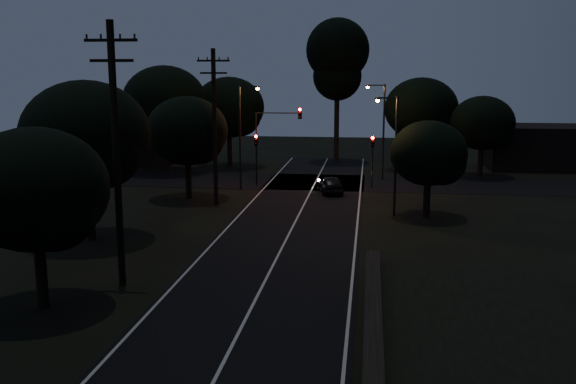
# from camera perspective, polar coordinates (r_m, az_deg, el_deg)

# --- Properties ---
(road_surface) EXTENTS (60.00, 70.00, 0.03)m
(road_surface) POSITION_cam_1_polar(r_m,az_deg,el_deg) (42.45, 1.22, -1.56)
(road_surface) COLOR black
(road_surface) RESTS_ON ground
(utility_pole_mid) EXTENTS (2.20, 0.30, 11.00)m
(utility_pole_mid) POSITION_cam_1_polar(r_m,az_deg,el_deg) (27.40, -15.04, 3.53)
(utility_pole_mid) COLOR black
(utility_pole_mid) RESTS_ON ground
(utility_pole_far) EXTENTS (2.20, 0.30, 10.50)m
(utility_pole_far) POSITION_cam_1_polar(r_m,az_deg,el_deg) (43.55, -6.54, 5.97)
(utility_pole_far) COLOR black
(utility_pole_far) RESTS_ON ground
(tree_left_b) EXTENTS (5.49, 5.49, 6.97)m
(tree_left_b) POSITION_cam_1_polar(r_m,az_deg,el_deg) (25.57, -21.28, -0.07)
(tree_left_b) COLOR black
(tree_left_b) RESTS_ON ground
(tree_left_c) EXTENTS (6.78, 6.78, 8.57)m
(tree_left_c) POSITION_cam_1_polar(r_m,az_deg,el_deg) (35.37, -17.24, 4.61)
(tree_left_c) COLOR black
(tree_left_c) RESTS_ON ground
(tree_left_d) EXTENTS (5.77, 5.77, 7.32)m
(tree_left_d) POSITION_cam_1_polar(r_m,az_deg,el_deg) (46.02, -8.75, 5.23)
(tree_left_d) COLOR black
(tree_left_d) RESTS_ON ground
(tree_far_nw) EXTENTS (6.76, 6.76, 8.56)m
(tree_far_nw) POSITION_cam_1_polar(r_m,az_deg,el_deg) (61.53, -5.08, 7.37)
(tree_far_nw) COLOR black
(tree_far_nw) RESTS_ON ground
(tree_far_w) EXTENTS (7.52, 7.52, 9.59)m
(tree_far_w) POSITION_cam_1_polar(r_m,az_deg,el_deg) (58.92, -10.71, 7.76)
(tree_far_w) COLOR black
(tree_far_w) RESTS_ON ground
(tree_far_ne) EXTENTS (6.73, 6.73, 8.52)m
(tree_far_ne) POSITION_cam_1_polar(r_m,az_deg,el_deg) (60.31, 12.00, 7.09)
(tree_far_ne) COLOR black
(tree_far_ne) RESTS_ON ground
(tree_far_e) EXTENTS (5.50, 5.50, 6.98)m
(tree_far_e) POSITION_cam_1_polar(r_m,az_deg,el_deg) (58.05, 17.10, 5.75)
(tree_far_e) COLOR black
(tree_far_e) RESTS_ON ground
(tree_right_a) EXTENTS (4.76, 4.76, 6.05)m
(tree_right_a) POSITION_cam_1_polar(r_m,az_deg,el_deg) (40.55, 12.63, 3.22)
(tree_right_a) COLOR black
(tree_right_a) RESTS_ON ground
(tall_pine) EXTENTS (6.29, 6.29, 14.29)m
(tall_pine) POSITION_cam_1_polar(r_m,az_deg,el_deg) (65.26, 4.42, 11.74)
(tall_pine) COLOR black
(tall_pine) RESTS_ON ground
(building_left) EXTENTS (10.00, 8.00, 4.40)m
(building_left) POSITION_cam_1_polar(r_m,az_deg,el_deg) (67.10, -14.09, 4.50)
(building_left) COLOR black
(building_left) RESTS_ON ground
(building_right) EXTENTS (9.00, 7.00, 4.00)m
(building_right) POSITION_cam_1_polar(r_m,az_deg,el_deg) (65.43, 21.11, 3.78)
(building_right) COLOR black
(building_right) RESTS_ON ground
(signal_left) EXTENTS (0.28, 0.35, 4.10)m
(signal_left) POSITION_cam_1_polar(r_m,az_deg,el_deg) (51.30, -2.84, 3.74)
(signal_left) COLOR black
(signal_left) RESTS_ON ground
(signal_right) EXTENTS (0.28, 0.35, 4.10)m
(signal_right) POSITION_cam_1_polar(r_m,az_deg,el_deg) (50.51, 7.51, 3.55)
(signal_right) COLOR black
(signal_right) RESTS_ON ground
(signal_mast) EXTENTS (3.70, 0.35, 6.25)m
(signal_mast) POSITION_cam_1_polar(r_m,az_deg,el_deg) (50.88, -0.97, 5.39)
(signal_mast) COLOR black
(signal_mast) RESTS_ON ground
(streetlight_a) EXTENTS (1.66, 0.26, 8.00)m
(streetlight_a) POSITION_cam_1_polar(r_m,az_deg,el_deg) (49.31, -4.08, 5.55)
(streetlight_a) COLOR black
(streetlight_a) RESTS_ON ground
(streetlight_b) EXTENTS (1.66, 0.26, 8.00)m
(streetlight_b) POSITION_cam_1_polar(r_m,az_deg,el_deg) (54.33, 8.30, 5.93)
(streetlight_b) COLOR black
(streetlight_b) RESTS_ON ground
(streetlight_c) EXTENTS (1.46, 0.26, 7.50)m
(streetlight_c) POSITION_cam_1_polar(r_m,az_deg,el_deg) (40.44, 9.33, 3.93)
(streetlight_c) COLOR black
(streetlight_c) RESTS_ON ground
(car) EXTENTS (2.43, 4.13, 1.32)m
(car) POSITION_cam_1_polar(r_m,az_deg,el_deg) (48.29, 3.80, 0.69)
(car) COLOR black
(car) RESTS_ON ground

